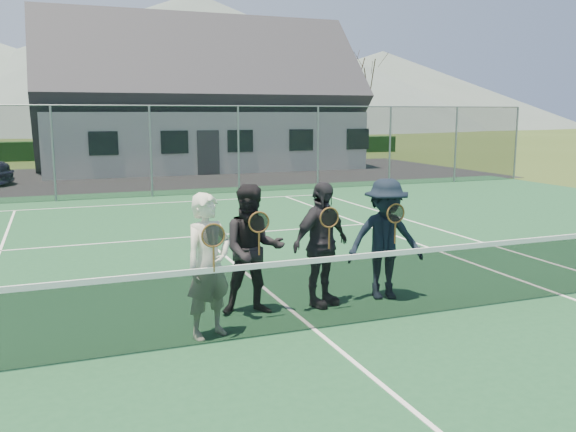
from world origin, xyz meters
name	(u,v)px	position (x,y,z in m)	size (l,w,h in m)	color
ground	(129,178)	(0.00, 20.00, 0.00)	(220.00, 220.00, 0.00)	#354A1A
court_surface	(314,330)	(0.00, 0.00, 0.01)	(30.00, 30.00, 0.02)	#1C4C2B
tarmac_carpark	(29,181)	(-4.00, 20.00, 0.01)	(40.00, 12.00, 0.01)	black
hedge_row	(106,150)	(0.00, 32.00, 0.55)	(40.00, 1.20, 1.10)	black
hill_centre	(197,62)	(20.00, 95.00, 11.00)	(120.00, 120.00, 22.00)	#576860
hill_east	(382,90)	(55.00, 95.00, 7.00)	(90.00, 90.00, 14.00)	#56685D
court_markings	(314,329)	(0.00, 0.00, 0.02)	(11.03, 23.83, 0.01)	white
tennis_net	(314,291)	(0.00, 0.00, 0.54)	(11.68, 0.08, 1.10)	slate
perimeter_fence	(151,151)	(0.00, 13.50, 1.52)	(30.07, 0.07, 3.02)	slate
clubhouse	(198,88)	(4.00, 24.00, 3.99)	(15.60, 8.20, 7.70)	silver
tree_c	(133,64)	(2.00, 33.00, 5.79)	(3.20, 3.20, 7.77)	#3A2415
tree_d	(283,68)	(12.00, 33.00, 5.79)	(3.20, 3.20, 7.77)	#352413
tree_e	(362,70)	(18.00, 33.00, 5.79)	(3.20, 3.20, 7.77)	#382114
player_a	(209,266)	(-1.30, 0.26, 0.92)	(0.78, 0.66, 1.80)	silver
player_b	(253,250)	(-0.52, 0.90, 0.92)	(0.99, 0.83, 1.80)	black
player_c	(321,244)	(0.49, 0.90, 0.92)	(1.14, 0.81, 1.80)	#26252A
player_d	(385,239)	(1.53, 0.88, 0.92)	(1.27, 0.87, 1.80)	black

